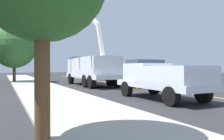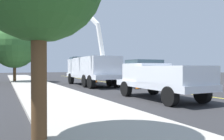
{
  "view_description": "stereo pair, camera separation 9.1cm",
  "coord_description": "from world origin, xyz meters",
  "views": [
    {
      "loc": [
        -17.91,
        12.48,
        1.61
      ],
      "look_at": [
        -0.49,
        1.28,
        1.4
      ],
      "focal_mm": 35.72,
      "sensor_mm": 36.0,
      "label": 1
    },
    {
      "loc": [
        -17.96,
        12.4,
        1.61
      ],
      "look_at": [
        -0.49,
        1.28,
        1.4
      ],
      "focal_mm": 35.72,
      "sensor_mm": 36.0,
      "label": 2
    }
  ],
  "objects": [
    {
      "name": "ground",
      "position": [
        0.0,
        0.0,
        0.0
      ],
      "size": [
        120.0,
        120.0,
        0.0
      ],
      "primitive_type": "plane",
      "color": "#2D2D30"
    },
    {
      "name": "sidewalk_far_side",
      "position": [
        0.88,
        7.76,
        0.06
      ],
      "size": [
        60.02,
        10.35,
        0.12
      ],
      "primitive_type": "cube",
      "rotation": [
        0.0,
        0.0,
        -0.11
      ],
      "color": "#B2ADA3",
      "rests_on": "ground"
    },
    {
      "name": "lane_centre_stripe",
      "position": [
        0.0,
        0.0,
        0.0
      ],
      "size": [
        49.7,
        5.8,
        0.01
      ],
      "primitive_type": "cube",
      "rotation": [
        0.0,
        0.0,
        -0.11
      ],
      "color": "yellow",
      "rests_on": "ground"
    },
    {
      "name": "utility_bucket_truck",
      "position": [
        0.18,
        3.12,
        1.62
      ],
      "size": [
        8.43,
        3.41,
        7.55
      ],
      "color": "white",
      "rests_on": "ground"
    },
    {
      "name": "service_pickup_truck",
      "position": [
        -9.76,
        4.25,
        1.12
      ],
      "size": [
        5.8,
        2.72,
        2.06
      ],
      "color": "white",
      "rests_on": "ground"
    },
    {
      "name": "passing_minivan",
      "position": [
        8.31,
        -3.55,
        0.97
      ],
      "size": [
        4.98,
        2.43,
        1.69
      ],
      "color": "maroon",
      "rests_on": "ground"
    },
    {
      "name": "traffic_cone_mid_front",
      "position": [
        -4.8,
        1.73,
        0.41
      ],
      "size": [
        0.4,
        0.4,
        0.83
      ],
      "color": "black",
      "rests_on": "ground"
    },
    {
      "name": "traffic_cone_mid_rear",
      "position": [
        3.32,
        0.93,
        0.34
      ],
      "size": [
        0.4,
        0.4,
        0.7
      ],
      "color": "black",
      "rests_on": "ground"
    },
    {
      "name": "traffic_signal_mast",
      "position": [
        1.66,
        6.65,
        5.66
      ],
      "size": [
        7.38,
        1.06,
        8.28
      ],
      "color": "gray",
      "rests_on": "ground"
    },
    {
      "name": "street_tree_right",
      "position": [
        8.34,
        8.33,
        3.88
      ],
      "size": [
        4.63,
        4.63,
        6.2
      ],
      "color": "brown",
      "rests_on": "ground"
    }
  ]
}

